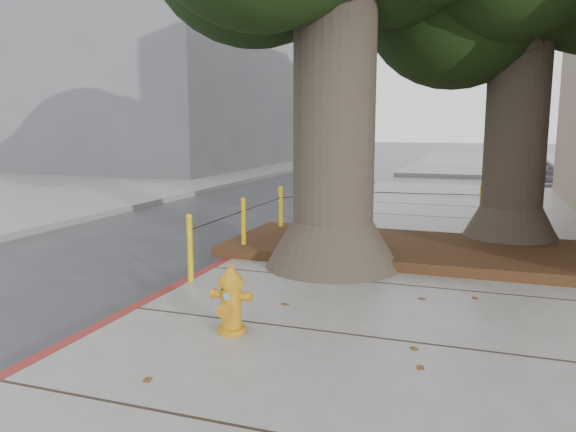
# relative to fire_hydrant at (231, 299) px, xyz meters

# --- Properties ---
(ground) EXTENTS (140.00, 140.00, 0.00)m
(ground) POSITION_rel_fire_hydrant_xyz_m (0.57, 0.35, -0.51)
(ground) COLOR #28282B
(ground) RESTS_ON ground
(sidewalk_far) EXTENTS (16.00, 20.00, 0.15)m
(sidewalk_far) POSITION_rel_fire_hydrant_xyz_m (6.57, 30.35, -0.43)
(sidewalk_far) COLOR slate
(sidewalk_far) RESTS_ON ground
(sidewalk_opposite) EXTENTS (14.00, 60.00, 0.15)m
(sidewalk_opposite) POSITION_rel_fire_hydrant_xyz_m (-13.43, 10.35, -0.43)
(sidewalk_opposite) COLOR slate
(sidewalk_opposite) RESTS_ON ground
(curb_red) EXTENTS (0.14, 26.00, 0.16)m
(curb_red) POSITION_rel_fire_hydrant_xyz_m (-1.43, 2.85, -0.43)
(curb_red) COLOR maroon
(curb_red) RESTS_ON ground
(planter_bed) EXTENTS (6.40, 2.60, 0.16)m
(planter_bed) POSITION_rel_fire_hydrant_xyz_m (1.47, 4.25, -0.28)
(planter_bed) COLOR black
(planter_bed) RESTS_ON sidewalk_main
(building_far_grey) EXTENTS (12.00, 16.00, 12.00)m
(building_far_grey) POSITION_rel_fire_hydrant_xyz_m (-14.43, 22.35, 5.49)
(building_far_grey) COLOR slate
(building_far_grey) RESTS_ON ground
(building_far_white) EXTENTS (12.00, 18.00, 15.00)m
(building_far_white) POSITION_rel_fire_hydrant_xyz_m (-16.43, 45.35, 6.99)
(building_far_white) COLOR silver
(building_far_white) RESTS_ON ground
(bollard_ring) EXTENTS (3.79, 5.39, 0.95)m
(bollard_ring) POSITION_rel_fire_hydrant_xyz_m (-0.30, 4.73, 0.16)
(bollard_ring) COLOR gold
(bollard_ring) RESTS_ON sidewalk_main
(fire_hydrant) EXTENTS (0.38, 0.34, 0.73)m
(fire_hydrant) POSITION_rel_fire_hydrant_xyz_m (0.00, 0.00, 0.00)
(fire_hydrant) COLOR orange
(fire_hydrant) RESTS_ON sidewalk_main
(car_silver) EXTENTS (3.32, 1.44, 1.12)m
(car_silver) POSITION_rel_fire_hydrant_xyz_m (4.31, 18.66, 0.05)
(car_silver) COLOR #9D9DA2
(car_silver) RESTS_ON ground
(car_dark) EXTENTS (1.97, 4.45, 1.27)m
(car_dark) POSITION_rel_fire_hydrant_xyz_m (-12.19, 20.10, 0.13)
(car_dark) COLOR black
(car_dark) RESTS_ON ground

